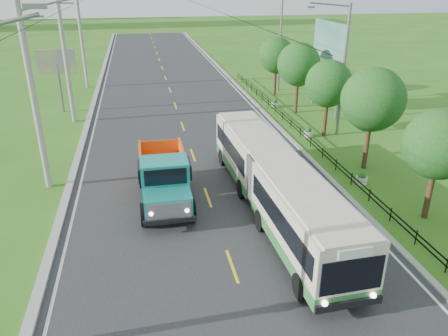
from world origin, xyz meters
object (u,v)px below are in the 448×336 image
object	(u,v)px
pole_far	(82,37)
tree_back	(276,57)
dump_truck	(164,175)
planter_near	(362,179)
tree_third	(372,102)
pole_near	(34,95)
bus	(275,180)
tree_second	(438,147)
tree_fifth	(299,66)
streetlight_far	(279,40)
planter_far	(275,104)
billboard_left	(57,66)
billboard_right	(329,47)
planter_mid	(308,133)
tree_fourth	(328,86)
streetlight_mid	(342,67)
pole_mid	(66,56)

from	to	relation	value
pole_far	tree_back	size ratio (longest dim) A/B	1.82
dump_truck	planter_near	bearing A→B (deg)	0.21
tree_back	tree_third	bearing A→B (deg)	-90.00
pole_near	bus	xyz separation A→B (m)	(11.13, -5.17, -3.36)
tree_second	tree_fifth	xyz separation A→B (m)	(0.00, 18.00, 0.33)
pole_near	streetlight_far	distance (m)	26.80
planter_far	billboard_left	size ratio (longest dim) A/B	0.13
streetlight_far	billboard_right	size ratio (longest dim) A/B	1.24
tree_fifth	billboard_left	xyz separation A→B (m)	(-19.36, 3.86, 0.01)
streetlight_far	planter_mid	bearing A→B (deg)	-98.30
pole_far	dump_truck	world-z (taller)	pole_far
planter_near	tree_fourth	bearing A→B (deg)	81.23
planter_far	dump_truck	distance (m)	19.34
pole_far	tree_third	xyz separation A→B (m)	(18.12, -24.86, -1.11)
tree_third	tree_fourth	xyz separation A→B (m)	(-0.00, 6.00, -0.40)
tree_third	planter_far	distance (m)	14.40
tree_back	streetlight_mid	distance (m)	12.23
planter_near	billboard_left	xyz separation A→B (m)	(-18.10, 18.00, 3.58)
pole_mid	tree_back	size ratio (longest dim) A/B	1.82
planter_near	streetlight_far	bearing A→B (deg)	84.70
tree_second	planter_mid	distance (m)	12.36
tree_back	dump_truck	xyz separation A→B (m)	(-12.05, -20.15, -2.16)
tree_third	tree_second	bearing A→B (deg)	-90.00
tree_second	planter_mid	size ratio (longest dim) A/B	7.91
tree_fifth	bus	bearing A→B (deg)	-113.18
tree_fourth	streetlight_far	bearing A→B (deg)	86.75
tree_fourth	pole_mid	bearing A→B (deg)	159.26
planter_near	planter_far	bearing A→B (deg)	90.00
streetlight_far	tree_fourth	bearing A→B (deg)	-93.25
billboard_left	billboard_right	distance (m)	22.21
tree_back	dump_truck	distance (m)	23.57
planter_near	dump_truck	size ratio (longest dim) A/B	0.11
tree_second	streetlight_mid	bearing A→B (deg)	86.21
tree_fourth	dump_truck	xyz separation A→B (m)	(-12.05, -8.15, -2.09)
tree_third	tree_back	size ratio (longest dim) A/B	1.09
billboard_right	tree_second	bearing A→B (deg)	-97.79
streetlight_mid	bus	size ratio (longest dim) A/B	0.61
pole_far	billboard_right	world-z (taller)	pole_far
streetlight_mid	planter_mid	bearing A→B (deg)	-180.00
pole_near	pole_far	world-z (taller)	same
tree_fifth	planter_mid	size ratio (longest dim) A/B	8.66
pole_far	dump_truck	distance (m)	27.91
pole_near	billboard_right	world-z (taller)	pole_near
planter_mid	planter_near	bearing A→B (deg)	-90.00
pole_near	tree_back	size ratio (longest dim) A/B	1.82
streetlight_far	billboard_left	distance (m)	20.56
pole_near	billboard_left	world-z (taller)	pole_near
dump_truck	billboard_right	bearing A→B (deg)	44.20
planter_near	dump_truck	world-z (taller)	dump_truck
streetlight_mid	planter_far	bearing A→B (deg)	104.32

